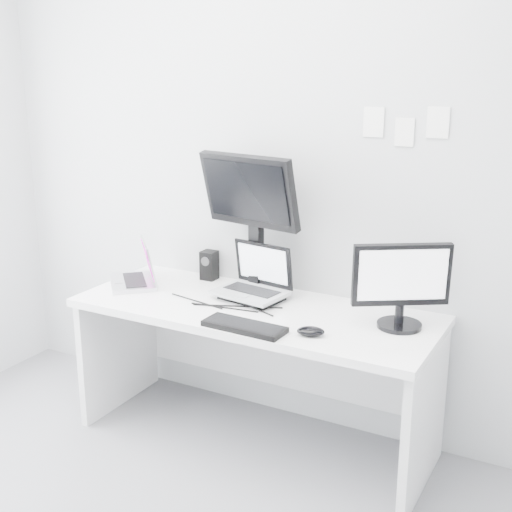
# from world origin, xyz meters

# --- Properties ---
(back_wall) EXTENTS (3.60, 0.00, 3.60)m
(back_wall) POSITION_xyz_m (0.00, 1.60, 1.35)
(back_wall) COLOR #B3B5B7
(back_wall) RESTS_ON ground
(desk) EXTENTS (1.80, 0.70, 0.73)m
(desk) POSITION_xyz_m (0.00, 1.25, 0.36)
(desk) COLOR white
(desk) RESTS_ON ground
(macbook) EXTENTS (0.41, 0.41, 0.25)m
(macbook) POSITION_xyz_m (-0.76, 1.26, 0.85)
(macbook) COLOR silver
(macbook) RESTS_ON desk
(speaker) EXTENTS (0.10, 0.10, 0.16)m
(speaker) POSITION_xyz_m (-0.44, 1.53, 0.81)
(speaker) COLOR black
(speaker) RESTS_ON desk
(dell_laptop) EXTENTS (0.38, 0.32, 0.29)m
(dell_laptop) POSITION_xyz_m (-0.07, 1.34, 0.87)
(dell_laptop) COLOR #A2A5A9
(dell_laptop) RESTS_ON desk
(rear_monitor) EXTENTS (0.57, 0.29, 0.75)m
(rear_monitor) POSITION_xyz_m (-0.12, 1.45, 1.10)
(rear_monitor) COLOR black
(rear_monitor) RESTS_ON desk
(samsung_monitor) EXTENTS (0.48, 0.41, 0.41)m
(samsung_monitor) POSITION_xyz_m (0.70, 1.33, 0.93)
(samsung_monitor) COLOR black
(samsung_monitor) RESTS_ON desk
(keyboard) EXTENTS (0.39, 0.15, 0.03)m
(keyboard) POSITION_xyz_m (0.10, 0.98, 0.74)
(keyboard) COLOR black
(keyboard) RESTS_ON desk
(mouse) EXTENTS (0.14, 0.12, 0.04)m
(mouse) POSITION_xyz_m (0.39, 1.05, 0.75)
(mouse) COLOR black
(mouse) RESTS_ON desk
(wall_note_0) EXTENTS (0.10, 0.00, 0.14)m
(wall_note_0) POSITION_xyz_m (0.45, 1.59, 1.62)
(wall_note_0) COLOR white
(wall_note_0) RESTS_ON back_wall
(wall_note_1) EXTENTS (0.09, 0.00, 0.13)m
(wall_note_1) POSITION_xyz_m (0.60, 1.59, 1.58)
(wall_note_1) COLOR white
(wall_note_1) RESTS_ON back_wall
(wall_note_2) EXTENTS (0.10, 0.00, 0.14)m
(wall_note_2) POSITION_xyz_m (0.75, 1.59, 1.63)
(wall_note_2) COLOR white
(wall_note_2) RESTS_ON back_wall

